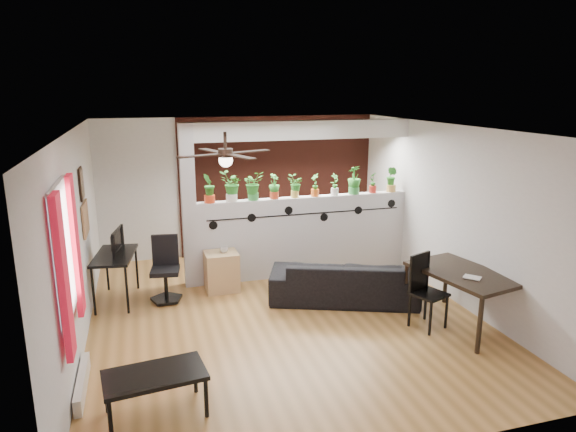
{
  "coord_description": "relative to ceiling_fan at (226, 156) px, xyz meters",
  "views": [
    {
      "loc": [
        -1.8,
        -6.43,
        3.11
      ],
      "look_at": [
        0.25,
        0.6,
        1.28
      ],
      "focal_mm": 32.0,
      "sensor_mm": 36.0,
      "label": 1
    }
  ],
  "objects": [
    {
      "name": "computer_desk",
      "position": [
        -1.45,
        1.46,
        -1.65
      ],
      "size": [
        0.68,
        1.09,
        0.74
      ],
      "color": "black",
      "rests_on": "ground"
    },
    {
      "name": "coffee_table",
      "position": [
        -1.0,
        -1.54,
        -1.91
      ],
      "size": [
        1.02,
        0.65,
        0.45
      ],
      "color": "black",
      "rests_on": "ground"
    },
    {
      "name": "dining_table",
      "position": [
        2.99,
        -0.67,
        -1.63
      ],
      "size": [
        1.12,
        1.54,
        0.76
      ],
      "color": "black",
      "rests_on": "ground"
    },
    {
      "name": "folding_chair",
      "position": [
        2.51,
        -0.52,
        -1.73
      ],
      "size": [
        0.52,
        0.52,
        0.99
      ],
      "color": "black",
      "rests_on": "ground"
    },
    {
      "name": "baseboard_heater",
      "position": [
        -1.74,
        -0.9,
        -2.22
      ],
      "size": [
        0.08,
        1.0,
        0.18
      ],
      "primitive_type": "cube",
      "color": "silver",
      "rests_on": "ground"
    },
    {
      "name": "potted_plant_1",
      "position": [
        0.37,
        1.8,
        -0.71
      ],
      "size": [
        0.32,
        0.3,
        0.48
      ],
      "color": "white",
      "rests_on": "partition_wall"
    },
    {
      "name": "potted_plant_7",
      "position": [
        2.48,
        1.8,
        -0.71
      ],
      "size": [
        0.32,
        0.3,
        0.49
      ],
      "color": "#338E3E",
      "rests_on": "partition_wall"
    },
    {
      "name": "potted_plant_8",
      "position": [
        2.83,
        1.8,
        -0.77
      ],
      "size": [
        0.23,
        0.21,
        0.37
      ],
      "color": "red",
      "rests_on": "partition_wall"
    },
    {
      "name": "framed_art",
      "position": [
        -1.78,
        1.2,
        -0.46
      ],
      "size": [
        0.03,
        0.34,
        0.44
      ],
      "color": "#8C7259",
      "rests_on": "room_shell"
    },
    {
      "name": "potted_plant_6",
      "position": [
        2.13,
        1.8,
        -0.77
      ],
      "size": [
        0.22,
        0.2,
        0.37
      ],
      "color": "white",
      "rests_on": "partition_wall"
    },
    {
      "name": "window_assembly",
      "position": [
        -1.76,
        -0.9,
        -0.81
      ],
      "size": [
        0.09,
        1.3,
        1.55
      ],
      "color": "white",
      "rests_on": "room_shell"
    },
    {
      "name": "vine_decal",
      "position": [
        1.6,
        1.7,
        -1.23
      ],
      "size": [
        3.31,
        0.01,
        0.3
      ],
      "color": "black",
      "rests_on": "partition_wall"
    },
    {
      "name": "partition_wall",
      "position": [
        1.6,
        1.8,
        -1.64
      ],
      "size": [
        3.6,
        0.18,
        1.35
      ],
      "primitive_type": "cube",
      "color": "#BCBCC1",
      "rests_on": "ground"
    },
    {
      "name": "potted_plant_3",
      "position": [
        1.07,
        1.8,
        -0.75
      ],
      "size": [
        0.26,
        0.26,
        0.41
      ],
      "color": "#BA391D",
      "rests_on": "partition_wall"
    },
    {
      "name": "pier_column",
      "position": [
        -0.31,
        1.8,
        -1.01
      ],
      "size": [
        0.22,
        0.2,
        2.6
      ],
      "primitive_type": "cube",
      "color": "#BCBCC1",
      "rests_on": "ground"
    },
    {
      "name": "monitor",
      "position": [
        -1.45,
        1.61,
        -1.48
      ],
      "size": [
        0.34,
        0.12,
        0.19
      ],
      "primitive_type": "imported",
      "rotation": [
        0.0,
        0.0,
        1.36
      ],
      "color": "black",
      "rests_on": "computer_desk"
    },
    {
      "name": "potted_plant_0",
      "position": [
        0.02,
        1.8,
        -0.72
      ],
      "size": [
        0.24,
        0.28,
        0.47
      ],
      "color": "red",
      "rests_on": "partition_wall"
    },
    {
      "name": "room_shell",
      "position": [
        0.8,
        0.3,
        -1.01
      ],
      "size": [
        6.3,
        7.1,
        2.9
      ],
      "color": "olive",
      "rests_on": "ground"
    },
    {
      "name": "office_chair",
      "position": [
        -0.74,
        1.3,
        -1.89
      ],
      "size": [
        0.5,
        0.5,
        0.97
      ],
      "color": "black",
      "rests_on": "ground"
    },
    {
      "name": "cube_shelf",
      "position": [
        0.12,
        1.46,
        -2.01
      ],
      "size": [
        0.51,
        0.46,
        0.62
      ],
      "primitive_type": "cube",
      "rotation": [
        0.0,
        0.0,
        0.02
      ],
      "color": "tan",
      "rests_on": "ground"
    },
    {
      "name": "potted_plant_9",
      "position": [
        3.18,
        1.8,
        -0.73
      ],
      "size": [
        0.25,
        0.28,
        0.44
      ],
      "color": "gold",
      "rests_on": "partition_wall"
    },
    {
      "name": "potted_plant_5",
      "position": [
        1.78,
        1.8,
        -0.76
      ],
      "size": [
        0.18,
        0.21,
        0.38
      ],
      "color": "orange",
      "rests_on": "partition_wall"
    },
    {
      "name": "sofa",
      "position": [
        1.82,
        0.56,
        -2.01
      ],
      "size": [
        2.23,
        1.51,
        0.61
      ],
      "primitive_type": "imported",
      "rotation": [
        0.0,
        0.0,
        2.77
      ],
      "color": "black",
      "rests_on": "ground"
    },
    {
      "name": "potted_plant_4",
      "position": [
        1.42,
        1.8,
        -0.76
      ],
      "size": [
        0.22,
        0.19,
        0.38
      ],
      "color": "gold",
      "rests_on": "partition_wall"
    },
    {
      "name": "brick_panel",
      "position": [
        1.6,
        3.27,
        -1.01
      ],
      "size": [
        3.9,
        0.05,
        2.6
      ],
      "primitive_type": "cube",
      "color": "#A13E2E",
      "rests_on": "ground"
    },
    {
      "name": "ceiling_fan",
      "position": [
        0.0,
        0.0,
        0.0
      ],
      "size": [
        1.19,
        1.19,
        0.43
      ],
      "color": "black",
      "rests_on": "room_shell"
    },
    {
      "name": "ceiling_header",
      "position": [
        1.6,
        1.8,
        0.14
      ],
      "size": [
        3.6,
        0.18,
        0.3
      ],
      "primitive_type": "cube",
      "color": "silver",
      "rests_on": "room_shell"
    },
    {
      "name": "potted_plant_2",
      "position": [
        0.72,
        1.8,
        -0.72
      ],
      "size": [
        0.29,
        0.26,
        0.46
      ],
      "color": "green",
      "rests_on": "partition_wall"
    },
    {
      "name": "corkboard",
      "position": [
        -1.78,
        1.25,
        -0.96
      ],
      "size": [
        0.03,
        0.6,
        0.45
      ],
      "primitive_type": "cube",
      "color": "#976C48",
      "rests_on": "room_shell"
    },
    {
      "name": "book",
      "position": [
        2.89,
        -0.97,
        -1.54
      ],
      "size": [
        0.26,
        0.26,
        0.02
      ],
      "primitive_type": "imported",
      "rotation": [
        0.0,
        0.0,
        0.74
      ],
      "color": "gray",
      "rests_on": "dining_table"
    },
    {
      "name": "cup",
      "position": [
        0.17,
        1.46,
        -1.65
      ],
      "size": [
        0.14,
        0.14,
        0.1
      ],
      "primitive_type": "imported",
      "rotation": [
        0.0,
        0.0,
        0.08
      ],
      "color": "gray",
      "rests_on": "cube_shelf"
    }
  ]
}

